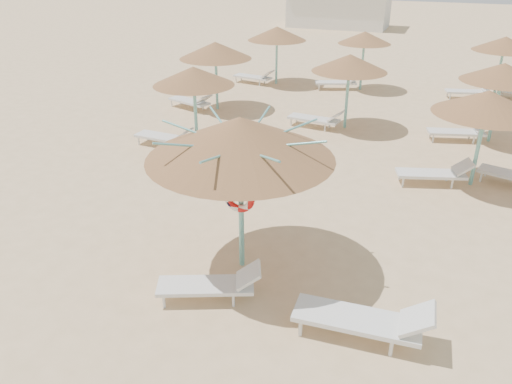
% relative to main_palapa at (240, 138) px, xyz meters
% --- Properties ---
extents(ground, '(120.00, 120.00, 0.00)m').
position_rel_main_palapa_xyz_m(ground, '(0.26, 0.27, -2.84)').
color(ground, '#DEB887').
rests_on(ground, ground).
extents(main_palapa, '(3.64, 3.64, 3.26)m').
position_rel_main_palapa_xyz_m(main_palapa, '(0.00, 0.00, 0.00)').
color(main_palapa, '#6AB8B4').
rests_on(main_palapa, ground).
extents(lounger_main_a, '(2.04, 1.29, 0.71)m').
position_rel_main_palapa_xyz_m(lounger_main_a, '(-0.08, -1.27, -2.50)').
color(lounger_main_a, silver).
rests_on(lounger_main_a, ground).
extents(lounger_main_b, '(2.35, 0.81, 0.84)m').
position_rel_main_palapa_xyz_m(lounger_main_b, '(2.82, -1.31, -2.44)').
color(lounger_main_b, silver).
rests_on(lounger_main_b, ground).
extents(palapa_field, '(20.47, 13.36, 2.72)m').
position_rel_main_palapa_xyz_m(palapa_field, '(1.78, 10.30, -0.54)').
color(palapa_field, '#6AB8B4').
rests_on(palapa_field, ground).
extents(service_hut, '(8.40, 4.40, 3.25)m').
position_rel_main_palapa_xyz_m(service_hut, '(-5.74, 35.27, -1.20)').
color(service_hut, silver).
rests_on(service_hut, ground).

